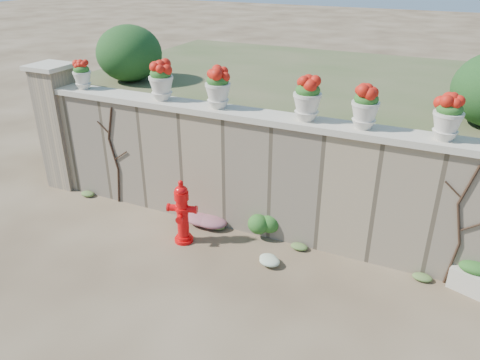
% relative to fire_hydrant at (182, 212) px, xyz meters
% --- Properties ---
extents(ground, '(80.00, 80.00, 0.00)m').
position_rel_fire_hydrant_xyz_m(ground, '(0.83, -0.92, -0.56)').
color(ground, '#463623').
rests_on(ground, ground).
extents(stone_wall, '(8.00, 0.40, 2.00)m').
position_rel_fire_hydrant_xyz_m(stone_wall, '(0.83, 0.88, 0.44)').
color(stone_wall, '#8E7B5E').
rests_on(stone_wall, ground).
extents(wall_cap, '(8.10, 0.52, 0.10)m').
position_rel_fire_hydrant_xyz_m(wall_cap, '(0.83, 0.88, 1.49)').
color(wall_cap, beige).
rests_on(wall_cap, stone_wall).
extents(gate_pillar, '(0.72, 0.72, 2.48)m').
position_rel_fire_hydrant_xyz_m(gate_pillar, '(-3.32, 0.88, 0.69)').
color(gate_pillar, '#8E7B5E').
rests_on(gate_pillar, ground).
extents(raised_fill, '(9.00, 6.00, 2.00)m').
position_rel_fire_hydrant_xyz_m(raised_fill, '(0.83, 4.08, 0.44)').
color(raised_fill, '#384C23').
rests_on(raised_fill, ground).
extents(back_shrub_left, '(1.30, 1.30, 1.10)m').
position_rel_fire_hydrant_xyz_m(back_shrub_left, '(-2.37, 2.08, 1.99)').
color(back_shrub_left, '#143814').
rests_on(back_shrub_left, raised_fill).
extents(vine_left, '(0.60, 0.04, 1.91)m').
position_rel_fire_hydrant_xyz_m(vine_left, '(-1.84, 0.66, 0.43)').
color(vine_left, black).
rests_on(vine_left, ground).
extents(vine_right, '(0.60, 0.04, 1.91)m').
position_rel_fire_hydrant_xyz_m(vine_right, '(4.06, 0.66, 0.43)').
color(vine_right, black).
rests_on(vine_right, ground).
extents(fire_hydrant, '(0.49, 0.35, 1.12)m').
position_rel_fire_hydrant_xyz_m(fire_hydrant, '(0.00, 0.00, 0.00)').
color(fire_hydrant, red).
rests_on(fire_hydrant, ground).
extents(planter_box, '(0.64, 0.50, 0.47)m').
position_rel_fire_hydrant_xyz_m(planter_box, '(4.38, 0.63, -0.34)').
color(planter_box, beige).
rests_on(planter_box, ground).
extents(green_shrub, '(0.64, 0.57, 0.60)m').
position_rel_fire_hydrant_xyz_m(green_shrub, '(1.16, 0.63, -0.26)').
color(green_shrub, '#1E5119').
rests_on(green_shrub, ground).
extents(magenta_clump, '(0.91, 0.60, 0.24)m').
position_rel_fire_hydrant_xyz_m(magenta_clump, '(0.07, 0.63, -0.44)').
color(magenta_clump, '#B72473').
rests_on(magenta_clump, ground).
extents(white_flowers, '(0.51, 0.41, 0.18)m').
position_rel_fire_hydrant_xyz_m(white_flowers, '(1.57, -0.04, -0.47)').
color(white_flowers, white).
rests_on(white_flowers, ground).
extents(urn_pot_0, '(0.33, 0.33, 0.51)m').
position_rel_fire_hydrant_xyz_m(urn_pot_0, '(-2.54, 0.88, 1.79)').
color(urn_pot_0, beige).
rests_on(urn_pot_0, wall_cap).
extents(urn_pot_1, '(0.41, 0.41, 0.65)m').
position_rel_fire_hydrant_xyz_m(urn_pot_1, '(-0.83, 0.88, 1.86)').
color(urn_pot_1, beige).
rests_on(urn_pot_1, wall_cap).
extents(urn_pot_2, '(0.41, 0.41, 0.64)m').
position_rel_fire_hydrant_xyz_m(urn_pot_2, '(0.24, 0.88, 1.85)').
color(urn_pot_2, beige).
rests_on(urn_pot_2, wall_cap).
extents(urn_pot_3, '(0.42, 0.42, 0.66)m').
position_rel_fire_hydrant_xyz_m(urn_pot_3, '(1.72, 0.88, 1.86)').
color(urn_pot_3, beige).
rests_on(urn_pot_3, wall_cap).
extents(urn_pot_4, '(0.39, 0.39, 0.62)m').
position_rel_fire_hydrant_xyz_m(urn_pot_4, '(2.56, 0.88, 1.84)').
color(urn_pot_4, beige).
rests_on(urn_pot_4, wall_cap).
extents(urn_pot_5, '(0.39, 0.39, 0.61)m').
position_rel_fire_hydrant_xyz_m(urn_pot_5, '(3.64, 0.88, 1.84)').
color(urn_pot_5, beige).
rests_on(urn_pot_5, wall_cap).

